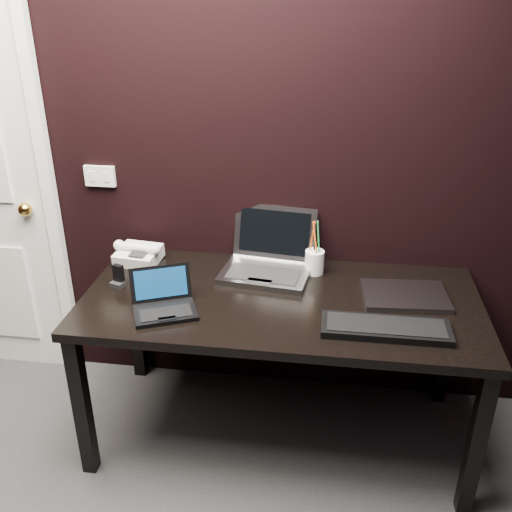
# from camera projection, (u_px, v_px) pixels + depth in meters

# --- Properties ---
(wall_back) EXTENTS (4.00, 0.00, 4.00)m
(wall_back) POSITION_uv_depth(u_px,v_px,m) (226.00, 143.00, 2.59)
(wall_back) COLOR black
(wall_back) RESTS_ON ground
(wall_switch) EXTENTS (0.15, 0.02, 0.10)m
(wall_switch) POSITION_uv_depth(u_px,v_px,m) (100.00, 176.00, 2.74)
(wall_switch) COLOR silver
(wall_switch) RESTS_ON wall_back
(desk) EXTENTS (1.70, 0.80, 0.74)m
(desk) POSITION_uv_depth(u_px,v_px,m) (281.00, 313.00, 2.48)
(desk) COLOR black
(desk) RESTS_ON ground
(netbook) EXTENTS (0.32, 0.30, 0.16)m
(netbook) POSITION_uv_depth(u_px,v_px,m) (164.00, 304.00, 2.33)
(netbook) COLOR black
(netbook) RESTS_ON desk
(silver_laptop) EXTENTS (0.44, 0.40, 0.27)m
(silver_laptop) POSITION_uv_depth(u_px,v_px,m) (268.00, 262.00, 2.64)
(silver_laptop) COLOR gray
(silver_laptop) RESTS_ON desk
(ext_keyboard) EXTENTS (0.50, 0.17, 0.03)m
(ext_keyboard) POSITION_uv_depth(u_px,v_px,m) (386.00, 328.00, 2.20)
(ext_keyboard) COLOR black
(ext_keyboard) RESTS_ON desk
(closed_laptop) EXTENTS (0.37, 0.28, 0.02)m
(closed_laptop) POSITION_uv_depth(u_px,v_px,m) (405.00, 296.00, 2.43)
(closed_laptop) COLOR gray
(closed_laptop) RESTS_ON desk
(desk_phone) EXTENTS (0.24, 0.20, 0.12)m
(desk_phone) POSITION_uv_depth(u_px,v_px,m) (138.00, 254.00, 2.73)
(desk_phone) COLOR silver
(desk_phone) RESTS_ON desk
(mobile_phone) EXTENTS (0.07, 0.06, 0.10)m
(mobile_phone) POSITION_uv_depth(u_px,v_px,m) (118.00, 278.00, 2.53)
(mobile_phone) COLOR black
(mobile_phone) RESTS_ON desk
(pen_cup) EXTENTS (0.12, 0.12, 0.26)m
(pen_cup) POSITION_uv_depth(u_px,v_px,m) (314.00, 261.00, 2.63)
(pen_cup) COLOR white
(pen_cup) RESTS_ON desk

